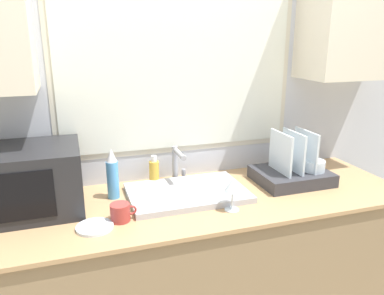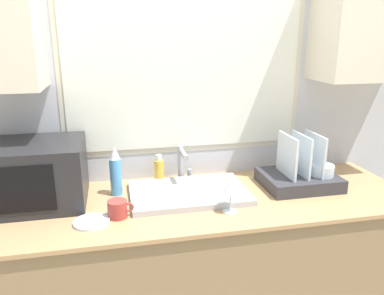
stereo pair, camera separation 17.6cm
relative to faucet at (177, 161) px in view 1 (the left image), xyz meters
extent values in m
cube|color=#8C7251|center=(0.04, -0.24, -0.60)|extent=(2.15, 0.68, 0.92)
cube|color=tan|center=(0.04, -0.24, -0.13)|extent=(2.18, 0.71, 0.02)
cube|color=silver|center=(0.04, 0.13, 0.24)|extent=(6.00, 0.06, 2.60)
cube|color=beige|center=(0.04, 0.10, 0.51)|extent=(1.35, 0.01, 0.96)
cube|color=white|center=(0.04, 0.09, 0.51)|extent=(1.29, 0.01, 0.90)
cube|color=beige|center=(1.02, -0.06, 0.77)|extent=(0.55, 0.32, 0.68)
cube|color=#B2B2B7|center=(0.00, -0.20, -0.11)|extent=(0.59, 0.39, 0.03)
cylinder|color=#99999E|center=(0.00, 0.03, -0.02)|extent=(0.03, 0.03, 0.20)
cylinder|color=#99999E|center=(0.00, -0.06, 0.06)|extent=(0.03, 0.17, 0.03)
cylinder|color=#99999E|center=(0.05, 0.03, -0.09)|extent=(0.02, 0.02, 0.06)
cube|color=#232326|center=(-0.74, -0.13, 0.03)|extent=(0.46, 0.39, 0.30)
cube|color=black|center=(-0.78, -0.32, 0.03)|extent=(0.30, 0.01, 0.21)
cube|color=#333338|center=(0.60, -0.20, -0.09)|extent=(0.39, 0.31, 0.07)
cube|color=silver|center=(0.53, -0.20, 0.06)|extent=(0.01, 0.22, 0.22)
cube|color=silver|center=(0.60, -0.20, 0.06)|extent=(0.01, 0.22, 0.22)
cube|color=silver|center=(0.68, -0.20, 0.06)|extent=(0.01, 0.22, 0.22)
cylinder|color=silver|center=(0.71, -0.25, -0.02)|extent=(0.12, 0.12, 0.06)
cylinder|color=#4C99D8|center=(-0.37, -0.11, -0.03)|extent=(0.06, 0.06, 0.19)
cone|color=silver|center=(-0.37, -0.11, 0.10)|extent=(0.05, 0.05, 0.07)
cylinder|color=gold|center=(-0.13, 0.01, -0.06)|extent=(0.05, 0.05, 0.13)
cylinder|color=white|center=(-0.13, 0.01, 0.02)|extent=(0.03, 0.03, 0.03)
cylinder|color=#A53833|center=(-0.37, -0.37, -0.08)|extent=(0.09, 0.09, 0.08)
torus|color=#A53833|center=(-0.32, -0.37, -0.08)|extent=(0.05, 0.01, 0.05)
cylinder|color=silver|center=(0.15, -0.42, -0.12)|extent=(0.07, 0.07, 0.00)
cylinder|color=silver|center=(0.15, -0.42, -0.07)|extent=(0.01, 0.01, 0.09)
cone|color=silver|center=(0.15, -0.42, 0.01)|extent=(0.08, 0.08, 0.06)
cylinder|color=silver|center=(-0.48, -0.40, -0.12)|extent=(0.16, 0.16, 0.01)
camera|label=1|loc=(-0.53, -1.89, 0.66)|focal=35.00mm
camera|label=2|loc=(-0.36, -1.93, 0.66)|focal=35.00mm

